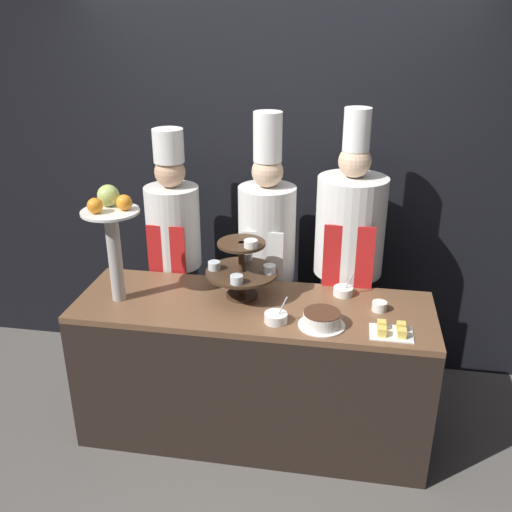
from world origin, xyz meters
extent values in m
plane|color=#5B5651|center=(0.00, 0.00, 0.00)|extent=(14.00, 14.00, 0.00)
cube|color=black|center=(0.00, 1.21, 1.40)|extent=(10.00, 0.06, 2.80)
cube|color=black|center=(0.00, 0.32, 0.42)|extent=(1.99, 0.64, 0.83)
cube|color=brown|center=(0.00, 0.32, 0.85)|extent=(1.99, 0.64, 0.03)
cylinder|color=#3D2819|center=(-0.08, 0.41, 0.87)|extent=(0.18, 0.18, 0.02)
cylinder|color=#3D2819|center=(-0.08, 0.41, 1.03)|extent=(0.04, 0.04, 0.33)
cylinder|color=#3D2819|center=(-0.08, 0.41, 1.02)|extent=(0.41, 0.41, 0.02)
cylinder|color=#3D2819|center=(-0.08, 0.41, 1.19)|extent=(0.27, 0.27, 0.02)
cylinder|color=silver|center=(-0.08, 0.25, 1.05)|extent=(0.07, 0.07, 0.04)
cylinder|color=beige|center=(-0.08, 0.25, 1.04)|extent=(0.06, 0.06, 0.03)
cylinder|color=silver|center=(0.08, 0.41, 1.05)|extent=(0.07, 0.07, 0.04)
cylinder|color=green|center=(0.08, 0.41, 1.04)|extent=(0.06, 0.06, 0.03)
cylinder|color=silver|center=(-0.08, 0.56, 1.05)|extent=(0.07, 0.07, 0.04)
cylinder|color=gold|center=(-0.08, 0.56, 1.04)|extent=(0.06, 0.06, 0.03)
cylinder|color=silver|center=(-0.24, 0.41, 1.05)|extent=(0.07, 0.07, 0.04)
cylinder|color=red|center=(-0.24, 0.41, 1.04)|extent=(0.06, 0.06, 0.03)
cylinder|color=white|center=(-0.02, 0.35, 1.22)|extent=(0.07, 0.07, 0.04)
cylinder|color=#B2ADA8|center=(-0.76, 0.26, 1.12)|extent=(0.08, 0.08, 0.51)
cylinder|color=white|center=(-0.76, 0.26, 1.39)|extent=(0.31, 0.31, 0.01)
sphere|color=orange|center=(-0.68, 0.28, 1.43)|extent=(0.08, 0.08, 0.08)
sphere|color=#ADC160|center=(-0.79, 0.33, 1.45)|extent=(0.12, 0.12, 0.12)
sphere|color=orange|center=(-0.81, 0.20, 1.43)|extent=(0.08, 0.08, 0.08)
cylinder|color=white|center=(0.39, 0.15, 0.87)|extent=(0.24, 0.24, 0.01)
cylinder|color=white|center=(0.39, 0.15, 0.91)|extent=(0.19, 0.19, 0.07)
cylinder|color=#472819|center=(0.39, 0.15, 0.94)|extent=(0.19, 0.19, 0.01)
cylinder|color=white|center=(0.69, 0.37, 0.89)|extent=(0.08, 0.08, 0.05)
cube|color=white|center=(0.74, 0.13, 0.87)|extent=(0.22, 0.17, 0.01)
cube|color=#EFCC56|center=(0.69, 0.10, 0.89)|extent=(0.04, 0.04, 0.04)
cube|color=#EFCC56|center=(0.79, 0.10, 0.89)|extent=(0.04, 0.04, 0.04)
cube|color=#EFCC56|center=(0.69, 0.17, 0.89)|extent=(0.04, 0.04, 0.04)
cube|color=#EFCC56|center=(0.79, 0.17, 0.89)|extent=(0.04, 0.04, 0.04)
cylinder|color=white|center=(0.15, 0.15, 0.89)|extent=(0.12, 0.12, 0.05)
cylinder|color=#BCBCC1|center=(0.18, 0.15, 0.96)|extent=(0.05, 0.01, 0.11)
cylinder|color=white|center=(0.49, 0.52, 0.89)|extent=(0.11, 0.11, 0.05)
cylinder|color=#BCBCC1|center=(0.52, 0.52, 0.96)|extent=(0.05, 0.01, 0.11)
cube|color=#28282D|center=(-0.60, 0.83, 0.42)|extent=(0.26, 0.14, 0.84)
cylinder|color=silver|center=(-0.60, 0.83, 1.10)|extent=(0.34, 0.34, 0.52)
cube|color=red|center=(-0.60, 0.66, 1.00)|extent=(0.24, 0.01, 0.33)
sphere|color=tan|center=(-0.60, 0.83, 1.46)|extent=(0.19, 0.19, 0.19)
cylinder|color=white|center=(-0.60, 0.83, 1.62)|extent=(0.19, 0.19, 0.20)
cube|color=#28282D|center=(0.00, 0.83, 0.40)|extent=(0.26, 0.15, 0.80)
cylinder|color=silver|center=(0.00, 0.83, 1.10)|extent=(0.35, 0.35, 0.59)
cube|color=white|center=(0.00, 0.66, 0.98)|extent=(0.25, 0.01, 0.38)
sphere|color=#DBB28E|center=(0.00, 0.83, 1.49)|extent=(0.19, 0.19, 0.19)
cylinder|color=white|center=(0.00, 0.83, 1.69)|extent=(0.17, 0.17, 0.29)
cube|color=#38332D|center=(0.50, 0.83, 0.44)|extent=(0.31, 0.17, 0.88)
cylinder|color=silver|center=(0.50, 0.83, 1.18)|extent=(0.42, 0.42, 0.60)
cube|color=red|center=(0.50, 0.63, 1.06)|extent=(0.29, 0.01, 0.38)
sphere|color=#DBB28E|center=(0.50, 0.83, 1.57)|extent=(0.19, 0.19, 0.19)
cylinder|color=white|center=(0.50, 0.83, 1.75)|extent=(0.15, 0.15, 0.24)
camera|label=1|loc=(0.49, -2.43, 2.37)|focal=40.00mm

